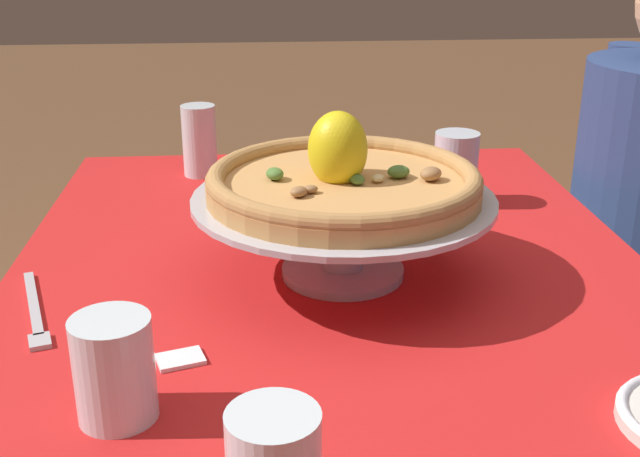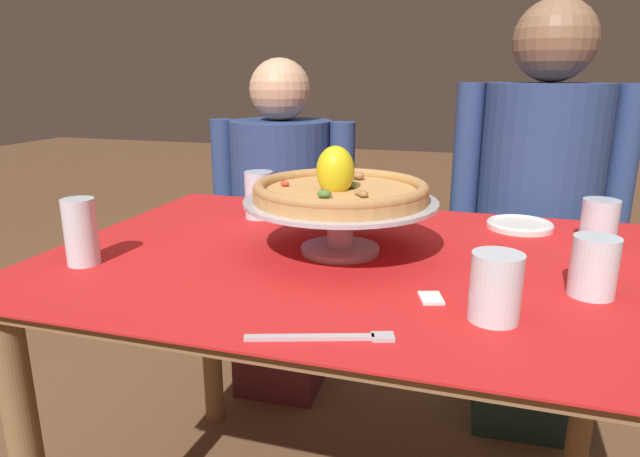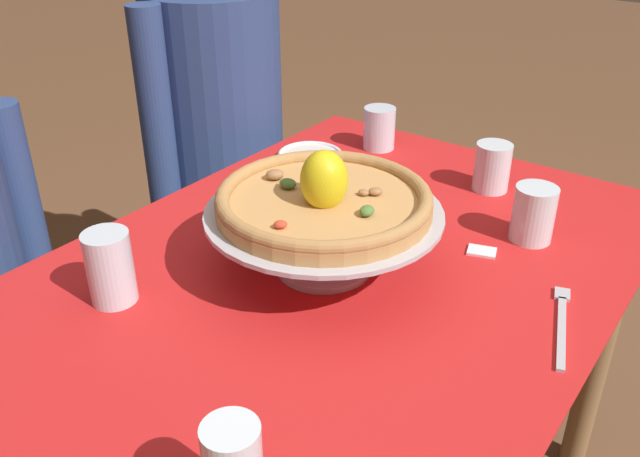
{
  "view_description": "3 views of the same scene",
  "coord_description": "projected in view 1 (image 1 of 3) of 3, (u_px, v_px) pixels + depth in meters",
  "views": [
    {
      "loc": [
        0.94,
        -0.09,
        1.18
      ],
      "look_at": [
        -0.04,
        -0.02,
        0.79
      ],
      "focal_mm": 44.92,
      "sensor_mm": 36.0,
      "label": 1
    },
    {
      "loc": [
        0.25,
        -1.05,
        1.09
      ],
      "look_at": [
        -0.08,
        0.03,
        0.77
      ],
      "focal_mm": 31.0,
      "sensor_mm": 36.0,
      "label": 2
    },
    {
      "loc": [
        -0.83,
        -0.56,
        1.35
      ],
      "look_at": [
        -0.06,
        -0.0,
        0.83
      ],
      "focal_mm": 37.96,
      "sensor_mm": 36.0,
      "label": 3
    }
  ],
  "objects": [
    {
      "name": "water_glass_front_right",
      "position": [
        115.0,
        375.0,
        0.76
      ],
      "size": [
        0.08,
        0.08,
        0.1
      ],
      "color": "silver",
      "rests_on": "dining_table"
    },
    {
      "name": "pizza",
      "position": [
        343.0,
        179.0,
        1.03
      ],
      "size": [
        0.35,
        0.35,
        0.11
      ],
      "color": "tan",
      "rests_on": "pizza_stand"
    },
    {
      "name": "dining_table",
      "position": [
        335.0,
        356.0,
        1.09
      ],
      "size": [
        1.24,
        0.88,
        0.73
      ],
      "color": "olive",
      "rests_on": "ground"
    },
    {
      "name": "pizza_stand",
      "position": [
        343.0,
        217.0,
        1.04
      ],
      "size": [
        0.4,
        0.4,
        0.11
      ],
      "color": "#B7B7C1",
      "rests_on": "dining_table"
    },
    {
      "name": "water_glass_front_left",
      "position": [
        200.0,
        144.0,
        1.46
      ],
      "size": [
        0.06,
        0.06,
        0.13
      ],
      "color": "silver",
      "rests_on": "dining_table"
    },
    {
      "name": "dinner_fork",
      "position": [
        35.0,
        312.0,
        0.97
      ],
      "size": [
        0.21,
        0.08,
        0.01
      ],
      "color": "#B7B7C1",
      "rests_on": "dining_table"
    },
    {
      "name": "water_glass_back_left",
      "position": [
        455.0,
        173.0,
        1.32
      ],
      "size": [
        0.07,
        0.07,
        0.12
      ],
      "color": "silver",
      "rests_on": "dining_table"
    },
    {
      "name": "sugar_packet",
      "position": [
        180.0,
        359.0,
        0.87
      ],
      "size": [
        0.05,
        0.06,
        0.0
      ],
      "primitive_type": "cube",
      "rotation": [
        0.0,
        0.0,
        1.88
      ],
      "color": "white",
      "rests_on": "dining_table"
    }
  ]
}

